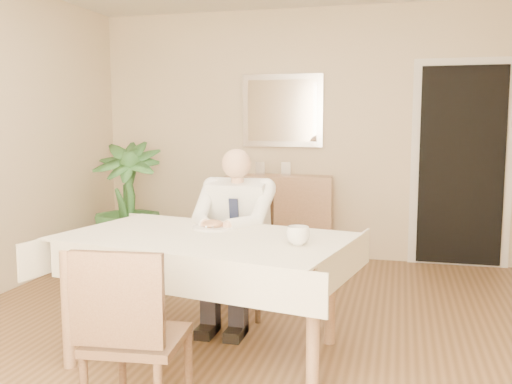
% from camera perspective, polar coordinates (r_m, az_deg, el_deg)
% --- Properties ---
extents(room, '(5.00, 5.02, 2.60)m').
position_cam_1_polar(room, '(3.60, -1.38, 4.86)').
color(room, brown).
rests_on(room, ground).
extents(doorway, '(0.96, 0.07, 2.10)m').
position_cam_1_polar(doorway, '(5.97, 19.82, 2.45)').
color(doorway, silver).
rests_on(doorway, ground).
extents(mirror, '(0.86, 0.04, 0.76)m').
position_cam_1_polar(mirror, '(6.06, 2.64, 8.13)').
color(mirror, silver).
rests_on(mirror, room).
extents(dining_table, '(1.91, 1.35, 0.75)m').
position_cam_1_polar(dining_table, '(3.49, -5.12, -5.72)').
color(dining_table, '#AA7D57').
rests_on(dining_table, ground).
extents(chair_far, '(0.44, 0.44, 0.86)m').
position_cam_1_polar(chair_far, '(4.35, -1.24, -5.61)').
color(chair_far, '#422E1E').
rests_on(chair_far, ground).
extents(chair_near, '(0.46, 0.46, 0.89)m').
position_cam_1_polar(chair_near, '(2.71, -12.54, -13.40)').
color(chair_near, '#422E1E').
rests_on(chair_near, ground).
extents(seated_man, '(0.48, 0.72, 1.24)m').
position_cam_1_polar(seated_man, '(4.04, -2.33, -3.60)').
color(seated_man, white).
rests_on(seated_man, ground).
extents(plate, '(0.26, 0.26, 0.02)m').
position_cam_1_polar(plate, '(3.68, -4.34, -3.55)').
color(plate, white).
rests_on(plate, dining_table).
extents(food, '(0.14, 0.14, 0.06)m').
position_cam_1_polar(food, '(3.68, -4.34, -3.22)').
color(food, brown).
rests_on(food, dining_table).
extents(knife, '(0.01, 0.13, 0.01)m').
position_cam_1_polar(knife, '(3.61, -4.05, -3.49)').
color(knife, silver).
rests_on(knife, dining_table).
extents(fork, '(0.01, 0.13, 0.01)m').
position_cam_1_polar(fork, '(3.64, -5.24, -3.42)').
color(fork, silver).
rests_on(fork, dining_table).
extents(coffee_mug, '(0.13, 0.13, 0.10)m').
position_cam_1_polar(coffee_mug, '(3.20, 4.22, -4.36)').
color(coffee_mug, white).
rests_on(coffee_mug, dining_table).
extents(sideboard, '(1.13, 0.48, 0.88)m').
position_cam_1_polar(sideboard, '(6.00, 2.29, -2.52)').
color(sideboard, '#AA7D57').
rests_on(sideboard, ground).
extents(photo_frame_left, '(0.10, 0.02, 0.14)m').
position_cam_1_polar(photo_frame_left, '(6.11, -2.17, 2.46)').
color(photo_frame_left, silver).
rests_on(photo_frame_left, sideboard).
extents(photo_frame_center, '(0.10, 0.02, 0.14)m').
position_cam_1_polar(photo_frame_center, '(5.98, 0.43, 2.37)').
color(photo_frame_center, silver).
rests_on(photo_frame_center, sideboard).
extents(photo_frame_right, '(0.10, 0.02, 0.14)m').
position_cam_1_polar(photo_frame_right, '(5.95, 3.03, 2.33)').
color(photo_frame_right, silver).
rests_on(photo_frame_right, sideboard).
extents(potted_palm, '(0.80, 0.80, 1.23)m').
position_cam_1_polar(potted_palm, '(5.95, -12.74, -1.05)').
color(potted_palm, '#2B5C28').
rests_on(potted_palm, ground).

